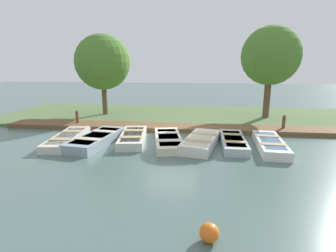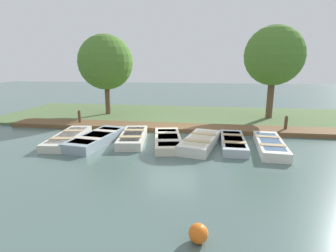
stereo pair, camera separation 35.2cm
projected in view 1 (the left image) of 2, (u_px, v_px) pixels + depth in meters
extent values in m
plane|color=#4C6660|center=(172.00, 136.00, 12.99)|extent=(80.00, 80.00, 0.00)
cube|color=#567042|center=(180.00, 116.00, 17.81)|extent=(8.00, 24.00, 0.14)
cube|color=brown|center=(175.00, 128.00, 14.29)|extent=(1.53, 18.64, 0.23)
cube|color=beige|center=(67.00, 139.00, 11.96)|extent=(3.68, 1.46, 0.33)
cube|color=#994C33|center=(67.00, 135.00, 11.92)|extent=(3.01, 1.16, 0.03)
cube|color=tan|center=(61.00, 139.00, 11.25)|extent=(0.47, 1.01, 0.03)
cube|color=tan|center=(72.00, 131.00, 12.58)|extent=(0.47, 1.01, 0.03)
cube|color=#8C9EA8|center=(97.00, 139.00, 11.75)|extent=(3.72, 1.72, 0.39)
cube|color=#994C33|center=(97.00, 135.00, 11.71)|extent=(3.04, 1.36, 0.03)
cube|color=beige|center=(88.00, 139.00, 11.07)|extent=(0.51, 1.18, 0.03)
cube|color=beige|center=(104.00, 131.00, 12.35)|extent=(0.51, 1.18, 0.03)
cube|color=beige|center=(133.00, 137.00, 12.06)|extent=(3.31, 1.51, 0.37)
cube|color=teal|center=(133.00, 134.00, 12.03)|extent=(2.71, 1.20, 0.03)
cube|color=tan|center=(131.00, 137.00, 11.43)|extent=(0.46, 1.02, 0.03)
cube|color=tan|center=(134.00, 130.00, 12.61)|extent=(0.46, 1.02, 0.03)
cube|color=beige|center=(168.00, 140.00, 11.73)|extent=(3.61, 1.76, 0.32)
cube|color=#994C33|center=(168.00, 137.00, 11.70)|extent=(2.95, 1.40, 0.03)
cube|color=beige|center=(169.00, 140.00, 11.06)|extent=(0.54, 1.09, 0.03)
cube|color=beige|center=(167.00, 133.00, 12.33)|extent=(0.54, 1.09, 0.03)
cube|color=silver|center=(201.00, 142.00, 11.34)|extent=(3.35, 1.85, 0.40)
cube|color=beige|center=(201.00, 138.00, 11.30)|extent=(2.74, 1.47, 0.03)
cube|color=tan|center=(198.00, 141.00, 10.74)|extent=(0.55, 1.14, 0.03)
cube|color=tan|center=(204.00, 134.00, 11.84)|extent=(0.55, 1.14, 0.03)
cube|color=#B2BCC1|center=(233.00, 142.00, 11.44)|extent=(3.21, 1.04, 0.34)
cube|color=#4C709E|center=(233.00, 138.00, 11.41)|extent=(2.63, 0.81, 0.03)
cube|color=tan|center=(235.00, 142.00, 10.82)|extent=(0.33, 0.92, 0.03)
cube|color=tan|center=(232.00, 134.00, 11.99)|extent=(0.33, 0.92, 0.03)
cube|color=silver|center=(270.00, 144.00, 11.04)|extent=(3.40, 1.23, 0.37)
cube|color=#4C709E|center=(270.00, 140.00, 11.00)|extent=(2.78, 0.97, 0.03)
cube|color=tan|center=(273.00, 144.00, 10.38)|extent=(0.39, 0.96, 0.03)
cube|color=tan|center=(268.00, 136.00, 11.60)|extent=(0.39, 0.96, 0.03)
cylinder|color=brown|center=(77.00, 119.00, 14.94)|extent=(0.16, 0.16, 0.82)
sphere|color=brown|center=(77.00, 112.00, 14.84)|extent=(0.15, 0.15, 0.15)
cylinder|color=brown|center=(283.00, 125.00, 13.64)|extent=(0.16, 0.16, 0.82)
sphere|color=brown|center=(284.00, 116.00, 13.54)|extent=(0.15, 0.15, 0.15)
sphere|color=orange|center=(209.00, 233.00, 5.18)|extent=(0.40, 0.40, 0.40)
cylinder|color=brown|center=(105.00, 97.00, 17.84)|extent=(0.34, 0.34, 2.63)
sphere|color=#4C7A2D|center=(103.00, 62.00, 17.32)|extent=(3.63, 3.63, 3.63)
cylinder|color=brown|center=(267.00, 96.00, 16.69)|extent=(0.40, 0.40, 3.01)
sphere|color=#4C7A2D|center=(271.00, 56.00, 16.13)|extent=(3.60, 3.60, 3.60)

